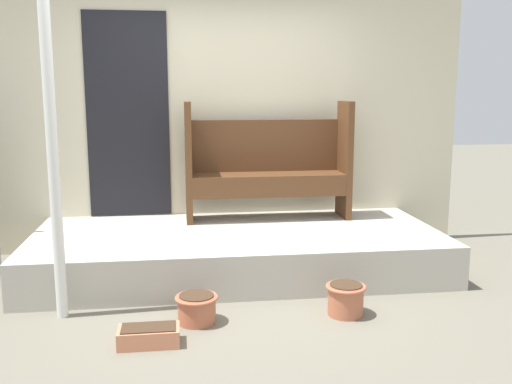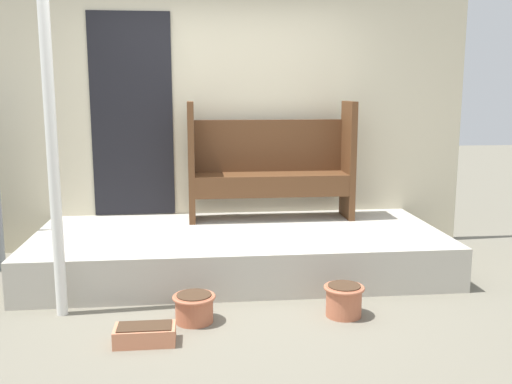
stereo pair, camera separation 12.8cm
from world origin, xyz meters
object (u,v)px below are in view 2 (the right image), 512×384
bench (270,162)px  support_post (52,147)px  flower_pot_left (194,307)px  planter_box_rect (145,334)px  flower_pot_middle (344,299)px

bench → support_post: bearing=-140.2°
support_post → bench: support_post is taller
support_post → flower_pot_left: (0.97, -0.24, -1.12)m
bench → planter_box_rect: (-1.08, -1.98, -0.87)m
bench → flower_pot_middle: bearing=-78.8°
bench → flower_pot_left: bench is taller
support_post → planter_box_rect: (0.65, -0.56, -1.17)m
flower_pot_middle → planter_box_rect: (-1.40, -0.32, -0.07)m
flower_pot_left → flower_pot_middle: (1.08, -0.00, 0.02)m
flower_pot_left → bench: bearing=65.5°
support_post → planter_box_rect: 1.45m
flower_pot_left → planter_box_rect: (-0.32, -0.32, -0.05)m
bench → planter_box_rect: size_ratio=4.07×
support_post → bench: (1.72, 1.42, -0.30)m
flower_pot_middle → flower_pot_left: bearing=179.8°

